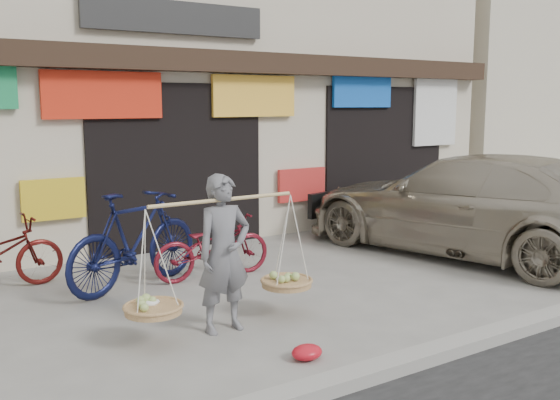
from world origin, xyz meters
TOP-DOWN VIEW (x-y plane):
  - ground at (0.00, 0.00)m, footprint 70.00×70.00m
  - kerb at (0.00, -2.00)m, footprint 70.00×0.25m
  - shophouse_block at (-0.00, 6.42)m, footprint 14.00×6.32m
  - neighbor_east at (13.50, 7.00)m, footprint 12.00×7.00m
  - street_vendor at (-1.15, -0.26)m, footprint 2.15×0.60m
  - bike_1 at (-1.40, 1.74)m, footprint 2.20×1.33m
  - bike_2 at (-0.35, 1.62)m, footprint 1.71×0.66m
  - suv at (3.70, 0.67)m, footprint 3.38×5.87m
  - red_bag at (-0.87, -1.35)m, footprint 0.31×0.25m

SIDE VIEW (x-z plane):
  - ground at x=0.00m, z-range 0.00..0.00m
  - kerb at x=0.00m, z-range 0.00..0.12m
  - red_bag at x=-0.87m, z-range 0.00..0.14m
  - bike_2 at x=-0.35m, z-range 0.00..0.89m
  - bike_1 at x=-1.40m, z-range 0.00..1.28m
  - street_vendor at x=-1.15m, z-range -0.06..1.60m
  - suv at x=3.70m, z-range 0.00..1.60m
  - neighbor_east at x=13.50m, z-range 0.00..6.40m
  - shophouse_block at x=0.00m, z-range -0.05..6.95m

